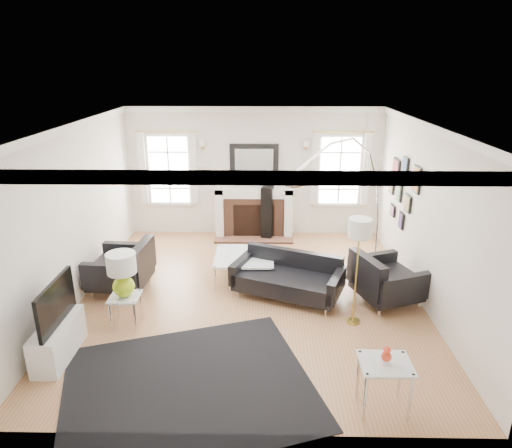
{
  "coord_description": "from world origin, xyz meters",
  "views": [
    {
      "loc": [
        0.22,
        -6.73,
        3.66
      ],
      "look_at": [
        0.09,
        0.3,
        1.16
      ],
      "focal_mm": 32.0,
      "sensor_mm": 36.0,
      "label": 1
    }
  ],
  "objects_px": {
    "coffee_table": "(244,257)",
    "armchair_left": "(124,268)",
    "sofa": "(288,278)",
    "armchair_right": "(384,281)",
    "fireplace": "(254,213)",
    "gourd_lamp": "(122,272)",
    "arc_floor_lamp": "(340,212)"
  },
  "relations": [
    {
      "from": "sofa",
      "to": "arc_floor_lamp",
      "type": "bearing_deg",
      "value": 2.07
    },
    {
      "from": "fireplace",
      "to": "coffee_table",
      "type": "height_order",
      "value": "fireplace"
    },
    {
      "from": "gourd_lamp",
      "to": "arc_floor_lamp",
      "type": "bearing_deg",
      "value": 17.19
    },
    {
      "from": "armchair_left",
      "to": "armchair_right",
      "type": "relative_size",
      "value": 0.87
    },
    {
      "from": "gourd_lamp",
      "to": "coffee_table",
      "type": "bearing_deg",
      "value": 42.8
    },
    {
      "from": "armchair_left",
      "to": "arc_floor_lamp",
      "type": "bearing_deg",
      "value": -1.89
    },
    {
      "from": "armchair_left",
      "to": "armchair_right",
      "type": "height_order",
      "value": "armchair_left"
    },
    {
      "from": "coffee_table",
      "to": "armchair_left",
      "type": "bearing_deg",
      "value": -167.8
    },
    {
      "from": "arc_floor_lamp",
      "to": "armchair_right",
      "type": "bearing_deg",
      "value": -18.93
    },
    {
      "from": "coffee_table",
      "to": "gourd_lamp",
      "type": "distance_m",
      "value": 2.31
    },
    {
      "from": "armchair_left",
      "to": "gourd_lamp",
      "type": "height_order",
      "value": "gourd_lamp"
    },
    {
      "from": "fireplace",
      "to": "gourd_lamp",
      "type": "relative_size",
      "value": 2.54
    },
    {
      "from": "sofa",
      "to": "gourd_lamp",
      "type": "relative_size",
      "value": 2.89
    },
    {
      "from": "armchair_left",
      "to": "armchair_right",
      "type": "bearing_deg",
      "value": -4.87
    },
    {
      "from": "gourd_lamp",
      "to": "fireplace",
      "type": "bearing_deg",
      "value": 64.18
    },
    {
      "from": "sofa",
      "to": "armchair_left",
      "type": "xyz_separation_m",
      "value": [
        -2.76,
        0.15,
        0.08
      ]
    },
    {
      "from": "sofa",
      "to": "armchair_right",
      "type": "height_order",
      "value": "armchair_right"
    },
    {
      "from": "armchair_right",
      "to": "coffee_table",
      "type": "distance_m",
      "value": 2.4
    },
    {
      "from": "armchair_right",
      "to": "gourd_lamp",
      "type": "bearing_deg",
      "value": -169.26
    },
    {
      "from": "fireplace",
      "to": "sofa",
      "type": "xyz_separation_m",
      "value": [
        0.63,
        -2.73,
        -0.23
      ]
    },
    {
      "from": "fireplace",
      "to": "armchair_left",
      "type": "relative_size",
      "value": 1.53
    },
    {
      "from": "fireplace",
      "to": "coffee_table",
      "type": "xyz_separation_m",
      "value": [
        -0.13,
        -2.16,
        -0.12
      ]
    },
    {
      "from": "arc_floor_lamp",
      "to": "fireplace",
      "type": "bearing_deg",
      "value": 117.6
    },
    {
      "from": "armchair_left",
      "to": "gourd_lamp",
      "type": "distance_m",
      "value": 1.25
    },
    {
      "from": "sofa",
      "to": "arc_floor_lamp",
      "type": "distance_m",
      "value": 1.39
    },
    {
      "from": "armchair_right",
      "to": "arc_floor_lamp",
      "type": "xyz_separation_m",
      "value": [
        -0.72,
        0.25,
        1.07
      ]
    },
    {
      "from": "arc_floor_lamp",
      "to": "coffee_table",
      "type": "bearing_deg",
      "value": 160.36
    },
    {
      "from": "sofa",
      "to": "armchair_right",
      "type": "xyz_separation_m",
      "value": [
        1.51,
        -0.22,
        0.07
      ]
    },
    {
      "from": "armchair_right",
      "to": "gourd_lamp",
      "type": "xyz_separation_m",
      "value": [
        -3.92,
        -0.74,
        0.47
      ]
    },
    {
      "from": "armchair_left",
      "to": "arc_floor_lamp",
      "type": "distance_m",
      "value": 3.7
    },
    {
      "from": "armchair_left",
      "to": "arc_floor_lamp",
      "type": "xyz_separation_m",
      "value": [
        3.54,
        -0.12,
        1.06
      ]
    },
    {
      "from": "armchair_right",
      "to": "arc_floor_lamp",
      "type": "bearing_deg",
      "value": 161.07
    }
  ]
}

